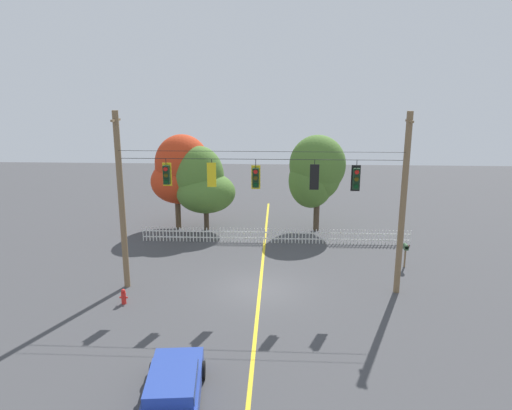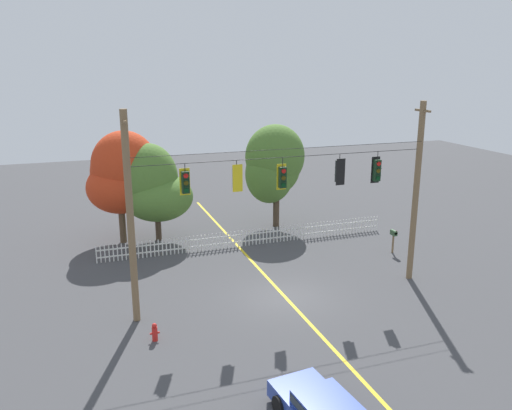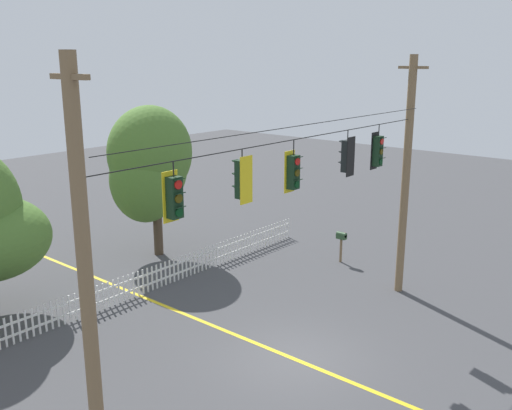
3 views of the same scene
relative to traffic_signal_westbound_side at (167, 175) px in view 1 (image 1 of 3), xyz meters
name	(u,v)px [view 1 (image 1 of 3)]	position (x,y,z in m)	size (l,w,h in m)	color
ground	(260,289)	(4.48, -0.01, -5.80)	(80.00, 80.00, 0.00)	#424244
lane_centerline_stripe	(260,289)	(4.48, -0.01, -5.79)	(0.16, 36.00, 0.01)	gold
signal_support_span	(260,203)	(4.48, -0.01, -1.32)	(13.82, 1.10, 8.81)	brown
traffic_signal_westbound_side	(167,175)	(0.00, 0.00, 0.00)	(0.43, 0.38, 1.34)	black
traffic_signal_southbound_primary	(212,174)	(2.19, -0.02, 0.04)	(0.43, 0.38, 1.32)	black
traffic_signal_northbound_secondary	(256,178)	(4.27, 0.00, -0.10)	(0.43, 0.38, 1.45)	black
traffic_signal_northbound_primary	(314,177)	(7.02, -0.02, -0.02)	(0.43, 0.38, 1.41)	black
traffic_signal_eastbound_side	(356,179)	(8.98, 0.00, -0.10)	(0.43, 0.38, 1.51)	black
white_picket_fence	(275,236)	(5.15, 7.26, -5.31)	(17.48, 0.06, 0.97)	white
autumn_maple_near_fence	(180,172)	(-1.71, 10.68, -1.73)	(4.24, 3.63, 6.72)	brown
autumn_maple_mid	(202,184)	(0.04, 9.88, -2.48)	(4.29, 3.90, 5.99)	#473828
autumn_oak_far_east	(316,172)	(7.92, 10.51, -1.67)	(3.95, 3.40, 6.73)	#473828
parked_car	(173,390)	(2.11, -9.02, -5.19)	(2.24, 4.55, 1.15)	#28429E
fire_hydrant	(124,297)	(-1.82, -1.96, -5.44)	(0.38, 0.22, 0.74)	red
roadside_mailbox	(406,248)	(12.51, 3.37, -4.68)	(0.25, 0.44, 1.37)	brown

